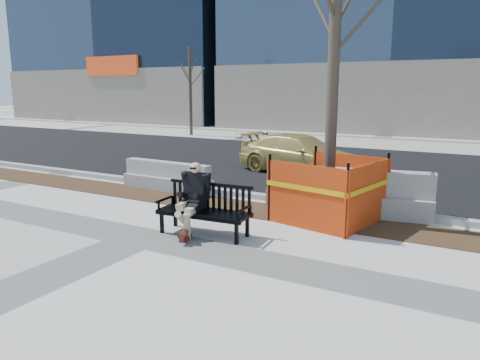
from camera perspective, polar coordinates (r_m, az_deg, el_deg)
The scene contains 11 objects.
ground at distance 8.26m, azimuth -12.18°, elevation -7.02°, with size 120.00×120.00×0.00m, color beige.
mulch_strip at distance 10.26m, azimuth -2.57°, elevation -3.10°, with size 40.00×1.20×0.02m, color #47301C.
asphalt_street at distance 15.76m, azimuth 9.39°, elevation 1.87°, with size 60.00×10.40×0.01m, color black.
curb at distance 11.04m, azimuth 0.03°, elevation -1.75°, with size 60.00×0.25×0.12m, color #9E9B93.
bench at distance 8.24m, azimuth -4.50°, elevation -6.82°, with size 1.72×0.62×0.91m, color black, non-canonical shape.
seated_man at distance 8.39m, azimuth -5.72°, elevation -6.51°, with size 0.54×0.90×1.27m, color black, non-canonical shape.
tree_fence at distance 9.30m, azimuth 10.88°, elevation -4.87°, with size 2.66×2.66×6.65m, color #FB4412, non-canonical shape.
sedan at distance 14.17m, azimuth 7.53°, elevation 0.85°, with size 1.65×4.06×1.18m, color tan.
jersey_barrier_left at distance 11.89m, azimuth -9.05°, elevation -1.23°, with size 2.58×0.52×0.74m, color #9E9B94, non-canonical shape.
jersey_barrier_right at distance 9.81m, azimuth 13.20°, elevation -4.11°, with size 3.35×0.67×0.96m, color gray, non-canonical shape.
far_tree_left at distance 25.76m, azimuth -6.11°, elevation 5.61°, with size 1.91×1.91×5.15m, color #4B3F30, non-canonical shape.
Camera 1 is at (5.25, -5.84, 2.57)m, focal length 34.11 mm.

